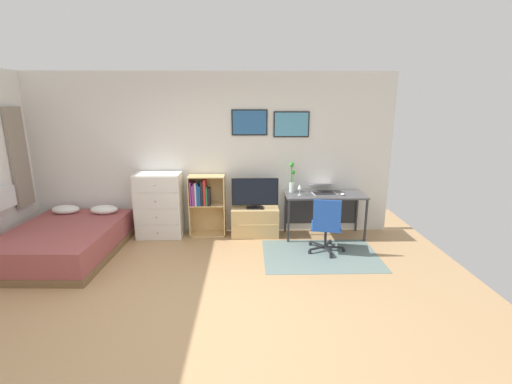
% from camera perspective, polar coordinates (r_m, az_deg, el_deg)
% --- Properties ---
extents(ground_plane, '(7.20, 7.20, 0.00)m').
position_cam_1_polar(ground_plane, '(4.24, -10.05, -17.56)').
color(ground_plane, tan).
extents(wall_back_with_posters, '(6.12, 0.09, 2.70)m').
position_cam_1_polar(wall_back_with_posters, '(6.08, -7.10, 6.00)').
color(wall_back_with_posters, silver).
rests_on(wall_back_with_posters, ground_plane).
extents(area_rug, '(1.70, 1.20, 0.01)m').
position_cam_1_polar(area_rug, '(5.46, 10.30, -9.93)').
color(area_rug, slate).
rests_on(area_rug, ground_plane).
extents(bed, '(1.51, 1.96, 0.57)m').
position_cam_1_polar(bed, '(6.01, -28.32, -6.92)').
color(bed, brown).
rests_on(bed, ground_plane).
extents(dresser, '(0.75, 0.46, 1.09)m').
position_cam_1_polar(dresser, '(6.14, -15.26, -2.10)').
color(dresser, white).
rests_on(dresser, ground_plane).
extents(bookshelf, '(0.60, 0.30, 1.03)m').
position_cam_1_polar(bookshelf, '(6.04, -8.32, -1.28)').
color(bookshelf, tan).
rests_on(bookshelf, ground_plane).
extents(tv_stand, '(0.79, 0.41, 0.49)m').
position_cam_1_polar(tv_stand, '(6.06, -0.16, -4.77)').
color(tv_stand, tan).
rests_on(tv_stand, ground_plane).
extents(television, '(0.77, 0.16, 0.52)m').
position_cam_1_polar(television, '(5.90, -0.16, -0.26)').
color(television, black).
rests_on(television, tv_stand).
extents(desk, '(1.31, 0.56, 0.74)m').
position_cam_1_polar(desk, '(6.09, 10.82, -1.42)').
color(desk, '#4C4C4F').
rests_on(desk, ground_plane).
extents(office_chair, '(0.58, 0.57, 0.86)m').
position_cam_1_polar(office_chair, '(5.39, 11.20, -5.11)').
color(office_chair, '#232326').
rests_on(office_chair, ground_plane).
extents(laptop, '(0.41, 0.44, 0.17)m').
position_cam_1_polar(laptop, '(6.04, 10.73, 0.45)').
color(laptop, '#B7B7BC').
rests_on(laptop, desk).
extents(computer_mouse, '(0.06, 0.10, 0.03)m').
position_cam_1_polar(computer_mouse, '(5.98, 13.75, -0.33)').
color(computer_mouse, silver).
rests_on(computer_mouse, desk).
extents(bamboo_vase, '(0.10, 0.10, 0.51)m').
position_cam_1_polar(bamboo_vase, '(5.99, 5.79, 2.18)').
color(bamboo_vase, silver).
rests_on(bamboo_vase, desk).
extents(wine_glass, '(0.07, 0.07, 0.18)m').
position_cam_1_polar(wine_glass, '(5.82, 7.02, 0.78)').
color(wine_glass, silver).
rests_on(wine_glass, desk).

